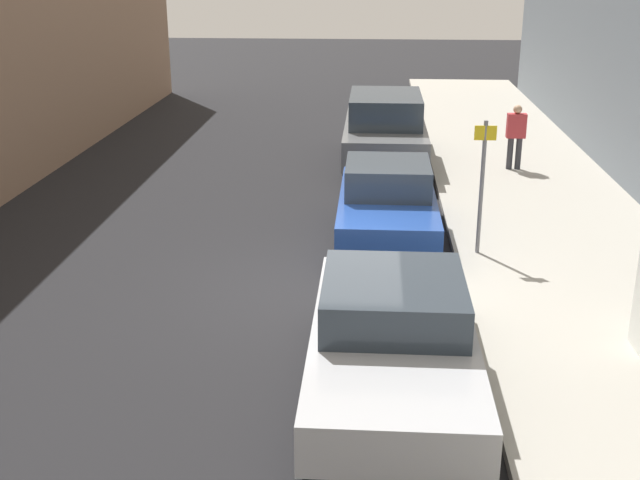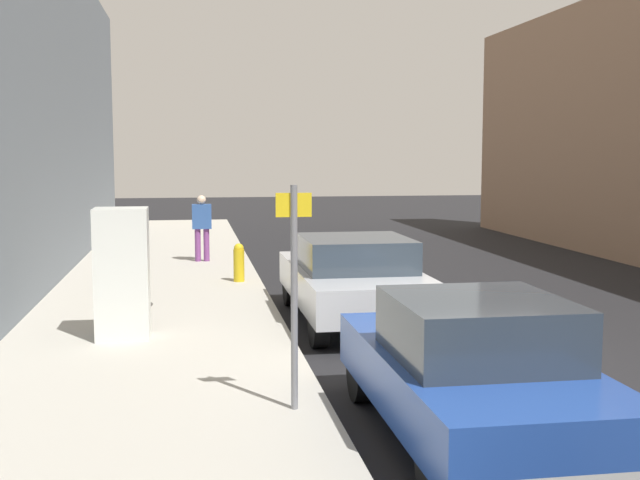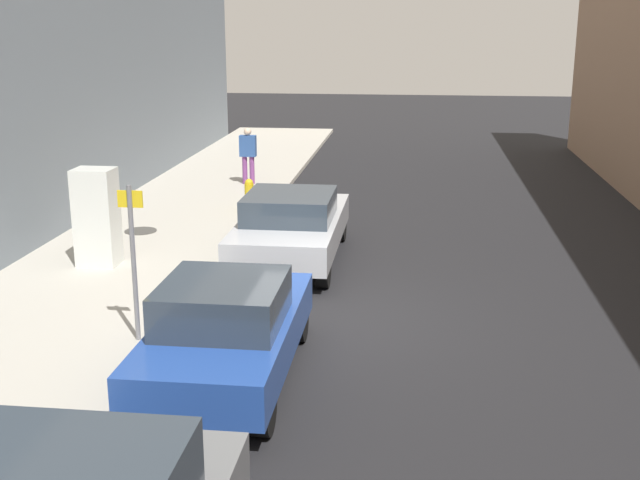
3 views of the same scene
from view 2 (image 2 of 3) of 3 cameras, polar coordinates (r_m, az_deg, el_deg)
name	(u,v)px [view 2 (image 2 of 3)]	position (r m, az deg, el deg)	size (l,w,h in m)	color
ground_plane	(484,371)	(10.41, 11.61, -9.08)	(80.00, 80.00, 0.00)	black
sidewalk_slab	(140,381)	(9.76, -12.65, -9.75)	(4.04, 44.00, 0.13)	#B2ADA0
discarded_refrigerator	(122,273)	(11.54, -13.89, -2.32)	(0.74, 0.61, 1.84)	silver
manhole_cover	(132,305)	(14.11, -13.22, -4.51)	(0.70, 0.70, 0.02)	#47443F
street_sign_post	(294,284)	(8.05, -1.85, -3.14)	(0.36, 0.07, 2.28)	slate
fire_hydrant	(239,262)	(16.28, -5.79, -1.56)	(0.22, 0.22, 0.78)	gold
pedestrian_walking_far	(202,224)	(19.38, -8.40, 1.16)	(0.46, 0.22, 1.59)	#7A3D7F
parked_hatchback_blue	(472,370)	(7.68, 10.73, -9.05)	(1.72, 3.96, 1.42)	#23479E
parked_sedan_silver	(353,278)	(12.86, 2.37, -2.71)	(1.88, 4.37, 1.40)	silver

